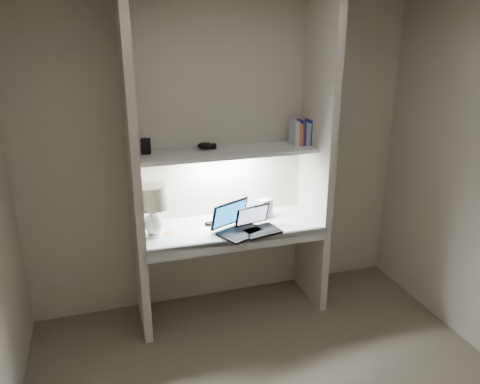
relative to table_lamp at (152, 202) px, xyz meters
name	(u,v)px	position (x,y,z in m)	size (l,w,h in m)	color
back_wall	(221,159)	(0.62, 0.30, 0.21)	(3.20, 0.01, 2.50)	beige
alcove_panel_left	(134,176)	(-0.11, 0.02, 0.21)	(0.06, 0.55, 2.50)	beige
alcove_panel_right	(317,160)	(1.35, 0.02, 0.21)	(0.06, 0.55, 2.50)	beige
desk	(231,227)	(0.62, 0.02, -0.29)	(1.40, 0.55, 0.04)	white
desk_apron	(240,244)	(0.62, -0.24, -0.32)	(1.46, 0.03, 0.10)	silver
shelf	(227,152)	(0.62, 0.12, 0.31)	(1.40, 0.36, 0.03)	silver
strip_light	(227,155)	(0.62, 0.12, 0.29)	(0.60, 0.04, 0.01)	white
table_lamp	(152,202)	(0.00, 0.00, 0.00)	(0.28, 0.28, 0.40)	white
laptop_main	(237,225)	(0.63, -0.11, -0.22)	(0.44, 0.41, 0.23)	black
laptop_netbook	(258,225)	(0.79, -0.13, -0.23)	(0.34, 0.31, 0.19)	black
speaker	(265,208)	(0.93, 0.11, -0.19)	(0.11, 0.08, 0.16)	silver
mouse	(210,223)	(0.45, 0.07, -0.26)	(0.09, 0.06, 0.03)	black
cable_coil	(255,218)	(0.84, 0.08, -0.27)	(0.11, 0.11, 0.01)	black
sticky_note	(169,233)	(0.11, 0.02, -0.27)	(0.07, 0.07, 0.00)	gold
book_row	(303,133)	(1.26, 0.13, 0.42)	(0.19, 0.14, 0.20)	white
shelf_box	(146,146)	(0.00, 0.20, 0.38)	(0.07, 0.05, 0.12)	black
shelf_gadget	(205,146)	(0.46, 0.20, 0.35)	(0.13, 0.09, 0.06)	black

